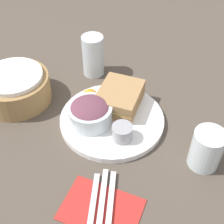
{
  "coord_description": "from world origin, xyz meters",
  "views": [
    {
      "loc": [
        -0.53,
        -0.22,
        0.6
      ],
      "look_at": [
        0.0,
        0.0,
        0.04
      ],
      "focal_mm": 50.0,
      "sensor_mm": 36.0,
      "label": 1
    }
  ],
  "objects": [
    {
      "name": "fork",
      "position": [
        -0.24,
        -0.09,
        0.01
      ],
      "size": [
        0.18,
        0.06,
        0.01
      ],
      "primitive_type": "cube",
      "rotation": [
        0.0,
        0.0,
        3.44
      ],
      "color": "silver",
      "rests_on": "napkin"
    },
    {
      "name": "napkin",
      "position": [
        -0.24,
        -0.07,
        0.0
      ],
      "size": [
        0.11,
        0.16,
        0.0
      ],
      "primitive_type": "cube",
      "color": "#B22823",
      "rests_on": "ground_plane"
    },
    {
      "name": "bread_basket",
      "position": [
        -0.02,
        0.28,
        0.04
      ],
      "size": [
        0.19,
        0.19,
        0.09
      ],
      "color": "#997547",
      "rests_on": "ground_plane"
    },
    {
      "name": "ground_plane",
      "position": [
        0.0,
        0.0,
        0.0
      ],
      "size": [
        4.0,
        4.0,
        0.0
      ],
      "primitive_type": "plane",
      "color": "#4C4238"
    },
    {
      "name": "plate",
      "position": [
        0.0,
        0.0,
        0.01
      ],
      "size": [
        0.27,
        0.27,
        0.02
      ],
      "primitive_type": "cylinder",
      "color": "white",
      "rests_on": "ground_plane"
    },
    {
      "name": "water_glass",
      "position": [
        -0.04,
        -0.25,
        0.05
      ],
      "size": [
        0.07,
        0.07,
        0.1
      ],
      "primitive_type": "cylinder",
      "color": "silver",
      "rests_on": "ground_plane"
    },
    {
      "name": "orange_wedge",
      "position": [
        0.03,
        0.08,
        0.04
      ],
      "size": [
        0.04,
        0.04,
        0.04
      ],
      "primitive_type": "sphere",
      "color": "orange",
      "rests_on": "plate"
    },
    {
      "name": "drink_glass",
      "position": [
        0.18,
        0.13,
        0.06
      ],
      "size": [
        0.06,
        0.06,
        0.13
      ],
      "primitive_type": "cylinder",
      "color": "silver",
      "rests_on": "ground_plane"
    },
    {
      "name": "spoon",
      "position": [
        -0.25,
        -0.06,
        0.01
      ],
      "size": [
        0.16,
        0.06,
        0.01
      ],
      "primitive_type": "cube",
      "rotation": [
        0.0,
        0.0,
        3.44
      ],
      "color": "silver",
      "rests_on": "napkin"
    },
    {
      "name": "salad_bowl",
      "position": [
        -0.03,
        0.05,
        0.05
      ],
      "size": [
        0.11,
        0.11,
        0.06
      ],
      "color": "silver",
      "rests_on": "plate"
    },
    {
      "name": "sandwich",
      "position": [
        0.05,
        0.0,
        0.04
      ],
      "size": [
        0.13,
        0.11,
        0.05
      ],
      "color": "#A37A4C",
      "rests_on": "plate"
    },
    {
      "name": "dressing_cup",
      "position": [
        -0.06,
        -0.05,
        0.04
      ],
      "size": [
        0.05,
        0.05,
        0.04
      ],
      "primitive_type": "cylinder",
      "color": "#99999E",
      "rests_on": "plate"
    },
    {
      "name": "knife",
      "position": [
        -0.24,
        -0.07,
        0.01
      ],
      "size": [
        0.18,
        0.07,
        0.01
      ],
      "primitive_type": "cube",
      "rotation": [
        0.0,
        0.0,
        3.44
      ],
      "color": "silver",
      "rests_on": "napkin"
    }
  ]
}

